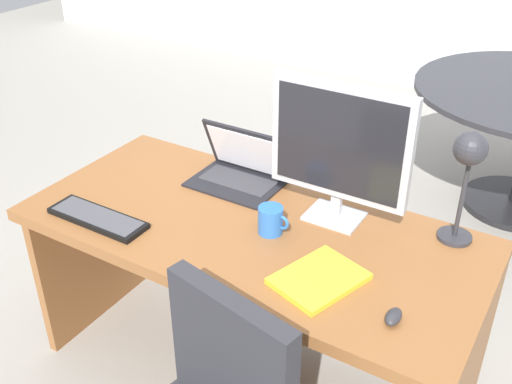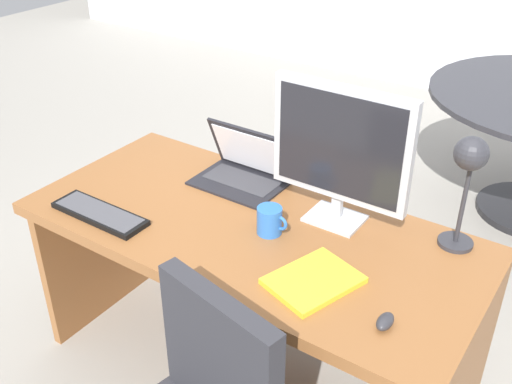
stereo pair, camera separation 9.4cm
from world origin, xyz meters
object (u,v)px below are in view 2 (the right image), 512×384
(monitor, at_px, (340,148))
(desk_lamp, at_px, (469,169))
(mouse, at_px, (385,321))
(book, at_px, (313,281))
(keyboard, at_px, (100,214))
(laptop, at_px, (245,164))
(desk, at_px, (257,263))
(coffee_mug, at_px, (270,221))

(monitor, height_order, desk_lamp, monitor)
(mouse, relative_size, book, 0.24)
(monitor, relative_size, keyboard, 1.31)
(laptop, bearing_deg, monitor, -7.98)
(monitor, bearing_deg, book, -72.27)
(desk, height_order, book, book)
(mouse, bearing_deg, monitor, 132.44)
(coffee_mug, bearing_deg, mouse, -21.53)
(monitor, distance_m, book, 0.47)
(desk, height_order, mouse, mouse)
(monitor, distance_m, keyboard, 0.91)
(desk, height_order, monitor, monitor)
(mouse, xyz_separation_m, desk_lamp, (0.03, 0.49, 0.29))
(desk, distance_m, book, 0.46)
(desk_lamp, bearing_deg, keyboard, -154.81)
(mouse, height_order, book, mouse)
(desk, relative_size, desk_lamp, 4.03)
(desk_lamp, bearing_deg, book, -124.55)
(desk, xyz_separation_m, mouse, (0.62, -0.26, 0.22))
(mouse, height_order, coffee_mug, coffee_mug)
(book, height_order, coffee_mug, coffee_mug)
(book, bearing_deg, mouse, -11.43)
(book, bearing_deg, coffee_mug, 149.68)
(mouse, bearing_deg, desk, 157.45)
(desk_lamp, bearing_deg, laptop, -179.35)
(mouse, distance_m, book, 0.27)
(keyboard, distance_m, coffee_mug, 0.64)
(monitor, bearing_deg, desk, -146.05)
(monitor, height_order, book, monitor)
(keyboard, distance_m, mouse, 1.11)
(desk, distance_m, mouse, 0.70)
(laptop, xyz_separation_m, mouse, (0.83, -0.48, -0.05))
(monitor, xyz_separation_m, mouse, (0.38, -0.42, -0.28))
(mouse, distance_m, desk_lamp, 0.57)
(coffee_mug, bearing_deg, desk_lamp, 26.18)
(monitor, distance_m, coffee_mug, 0.35)
(mouse, xyz_separation_m, coffee_mug, (-0.53, 0.21, 0.03))
(monitor, relative_size, mouse, 6.49)
(keyboard, bearing_deg, coffee_mug, 24.21)
(book, bearing_deg, desk_lamp, 55.45)
(laptop, bearing_deg, desk, -46.79)
(desk_lamp, xyz_separation_m, book, (-0.30, -0.43, -0.30))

